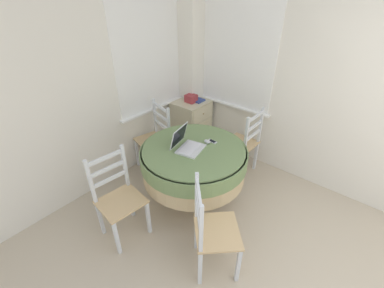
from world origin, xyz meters
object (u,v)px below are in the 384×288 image
at_px(cell_phone, 212,141).
at_px(corner_cabinet, 191,123).
at_px(computer_mouse, 207,142).
at_px(dining_chair_near_right_window, 243,144).
at_px(round_dining_table, 194,160).
at_px(dining_chair_near_back_window, 155,139).
at_px(storage_box, 191,98).
at_px(dining_chair_left_flank, 119,199).
at_px(dining_chair_camera_near, 212,231).
at_px(book_on_cabinet, 196,100).
at_px(laptop, 187,144).

relative_size(cell_phone, corner_cabinet, 0.15).
xyz_separation_m(computer_mouse, dining_chair_near_right_window, (0.69, -0.10, -0.32)).
distance_m(round_dining_table, dining_chair_near_right_window, 0.89).
relative_size(dining_chair_near_back_window, storage_box, 6.28).
relative_size(computer_mouse, dining_chair_left_flank, 0.08).
relative_size(dining_chair_camera_near, book_on_cabinet, 4.02).
height_order(cell_phone, book_on_cabinet, book_on_cabinet).
bearing_deg(round_dining_table, storage_box, 41.32).
bearing_deg(cell_phone, dining_chair_near_right_window, -6.26).
height_order(computer_mouse, storage_box, storage_box).
bearing_deg(storage_box, computer_mouse, -131.13).
distance_m(laptop, corner_cabinet, 1.38).
bearing_deg(book_on_cabinet, dining_chair_left_flank, -164.08).
relative_size(computer_mouse, book_on_cabinet, 0.34).
relative_size(laptop, computer_mouse, 4.40).
height_order(cell_phone, corner_cabinet, cell_phone).
height_order(laptop, computer_mouse, laptop).
bearing_deg(book_on_cabinet, dining_chair_near_right_window, -100.30).
bearing_deg(dining_chair_near_right_window, storage_box, 85.27).
height_order(cell_phone, dining_chair_camera_near, dining_chair_camera_near).
bearing_deg(book_on_cabinet, computer_mouse, -135.03).
xyz_separation_m(dining_chair_camera_near, book_on_cabinet, (1.60, 1.49, 0.32)).
height_order(dining_chair_camera_near, corner_cabinet, dining_chair_camera_near).
distance_m(computer_mouse, storage_box, 1.18).
relative_size(round_dining_table, dining_chair_near_back_window, 1.24).
distance_m(corner_cabinet, book_on_cabinet, 0.40).
height_order(cell_phone, dining_chair_near_right_window, dining_chair_near_right_window).
height_order(cell_phone, dining_chair_near_back_window, dining_chair_near_back_window).
height_order(round_dining_table, dining_chair_left_flank, dining_chair_left_flank).
relative_size(dining_chair_near_back_window, corner_cabinet, 1.24).
relative_size(cell_phone, dining_chair_left_flank, 0.12).
xyz_separation_m(computer_mouse, book_on_cabinet, (0.87, 0.87, 0.00)).
xyz_separation_m(round_dining_table, cell_phone, (0.24, -0.08, 0.17)).
height_order(computer_mouse, dining_chair_near_back_window, dining_chair_near_back_window).
relative_size(computer_mouse, cell_phone, 0.72).
bearing_deg(laptop, dining_chair_left_flank, 164.16).
bearing_deg(laptop, cell_phone, -24.59).
xyz_separation_m(cell_phone, storage_box, (0.71, 0.91, 0.06)).
relative_size(computer_mouse, dining_chair_near_right_window, 0.08).
bearing_deg(laptop, corner_cabinet, 37.83).
bearing_deg(cell_phone, storage_box, 52.00).
bearing_deg(book_on_cabinet, storage_box, 168.16).
distance_m(storage_box, book_on_cabinet, 0.10).
distance_m(dining_chair_camera_near, book_on_cabinet, 2.21).
bearing_deg(round_dining_table, dining_chair_camera_near, -129.73).
relative_size(dining_chair_near_back_window, dining_chair_left_flank, 1.00).
bearing_deg(storage_box, dining_chair_near_back_window, 178.74).
bearing_deg(corner_cabinet, computer_mouse, -131.49).
height_order(round_dining_table, dining_chair_near_back_window, dining_chair_near_back_window).
xyz_separation_m(laptop, storage_box, (1.00, 0.78, 0.01)).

